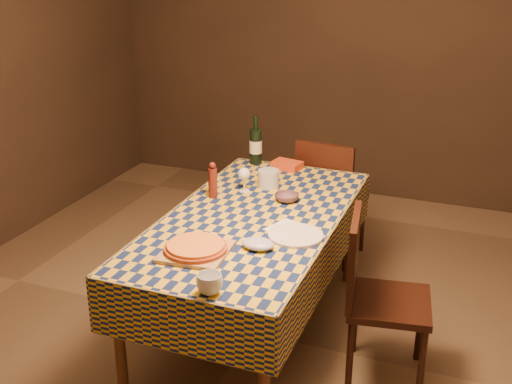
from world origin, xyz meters
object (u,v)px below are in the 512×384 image
cutting_board (196,251)px  bowl (287,198)px  dining_table (253,229)px  chair_right (374,289)px  wine_bottle (256,146)px  white_plate (296,236)px  chair_far (329,194)px  pizza (196,247)px

cutting_board → bowl: bowl is taller
dining_table → chair_right: size_ratio=1.98×
wine_bottle → chair_right: wine_bottle is taller
bowl → chair_right: 0.79m
white_plate → chair_far: size_ratio=0.31×
cutting_board → wine_bottle: bearing=98.9°
wine_bottle → chair_right: bearing=-43.3°
wine_bottle → white_plate: (0.62, -1.02, -0.12)m
pizza → white_plate: size_ratio=1.15×
cutting_board → wine_bottle: size_ratio=0.93×
cutting_board → wine_bottle: (-0.21, 1.38, 0.12)m
pizza → chair_right: (0.83, 0.40, -0.28)m
dining_table → white_plate: white_plate is taller
bowl → pizza: bearing=-104.3°
wine_bottle → bowl: bearing=-53.9°
bowl → wine_bottle: bearing=126.1°
chair_far → cutting_board: bearing=-99.2°
chair_right → cutting_board: bearing=-154.3°
cutting_board → chair_far: (0.26, 1.60, -0.26)m
wine_bottle → chair_far: 0.64m
bowl → wine_bottle: wine_bottle is taller
bowl → white_plate: (0.20, -0.45, -0.01)m
dining_table → chair_far: (0.16, 1.08, -0.17)m
dining_table → wine_bottle: 0.94m
dining_table → cutting_board: 0.54m
white_plate → chair_right: size_ratio=0.31×
pizza → wine_bottle: wine_bottle is taller
pizza → dining_table: bearing=79.2°
cutting_board → bowl: size_ratio=2.21×
pizza → white_plate: 0.54m
chair_far → bowl: bearing=-93.9°
white_plate → chair_far: (-0.15, 1.24, -0.26)m
white_plate → chair_far: bearing=96.7°
chair_right → pizza: bearing=-154.3°
pizza → bowl: pizza is taller
pizza → chair_far: bearing=80.8°
dining_table → pizza: 0.54m
chair_far → chair_right: 1.33m
white_plate → chair_far: 1.28m
bowl → chair_far: (0.05, 0.79, -0.27)m
white_plate → chair_right: bearing=5.6°
pizza → chair_far: size_ratio=0.36×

